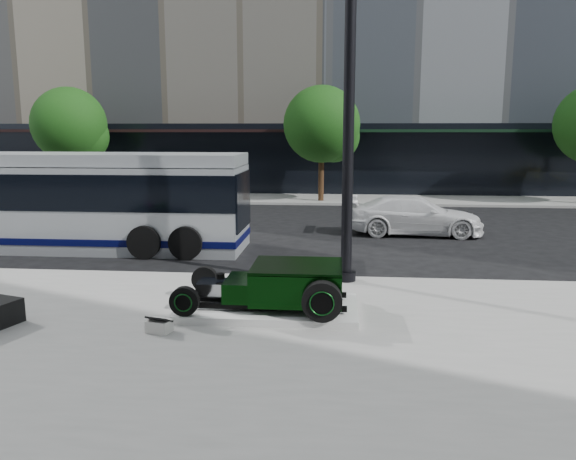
# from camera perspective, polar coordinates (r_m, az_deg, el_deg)

# --- Properties ---
(ground) EXTENTS (120.00, 120.00, 0.00)m
(ground) POSITION_cam_1_polar(r_m,az_deg,el_deg) (15.78, -1.81, -3.12)
(ground) COLOR black
(ground) RESTS_ON ground
(sidewalk_far) EXTENTS (70.00, 4.00, 0.12)m
(sidewalk_far) POSITION_cam_1_polar(r_m,az_deg,el_deg) (29.53, 1.48, 3.16)
(sidewalk_far) COLOR gray
(sidewalk_far) RESTS_ON ground
(street_trees) EXTENTS (29.80, 3.80, 5.70)m
(street_trees) POSITION_cam_1_polar(r_m,az_deg,el_deg) (28.34, 3.74, 10.37)
(street_trees) COLOR black
(street_trees) RESTS_ON sidewalk_far
(display_plinth) EXTENTS (3.40, 1.80, 0.15)m
(display_plinth) POSITION_cam_1_polar(r_m,az_deg,el_deg) (11.00, -1.94, -7.96)
(display_plinth) COLOR silver
(display_plinth) RESTS_ON sidewalk_near
(hot_rod) EXTENTS (3.22, 2.00, 0.81)m
(hot_rod) POSITION_cam_1_polar(r_m,az_deg,el_deg) (10.82, -0.20, -5.48)
(hot_rod) COLOR black
(hot_rod) RESTS_ON display_plinth
(info_plaque) EXTENTS (0.46, 0.39, 0.31)m
(info_plaque) POSITION_cam_1_polar(r_m,az_deg,el_deg) (10.18, -12.94, -9.42)
(info_plaque) COLOR silver
(info_plaque) RESTS_ON sidewalk_near
(lamppost) EXTENTS (0.46, 0.46, 8.42)m
(lamppost) POSITION_cam_1_polar(r_m,az_deg,el_deg) (12.89, 6.20, 11.85)
(lamppost) COLOR black
(lamppost) RESTS_ON sidewalk_near
(transit_bus) EXTENTS (12.12, 2.88, 2.92)m
(transit_bus) POSITION_cam_1_polar(r_m,az_deg,el_deg) (18.81, -22.97, 2.81)
(transit_bus) COLOR silver
(transit_bus) RESTS_ON ground
(white_sedan) EXTENTS (4.69, 2.03, 1.35)m
(white_sedan) POSITION_cam_1_polar(r_m,az_deg,el_deg) (20.11, 12.76, 1.44)
(white_sedan) COLOR white
(white_sedan) RESTS_ON ground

